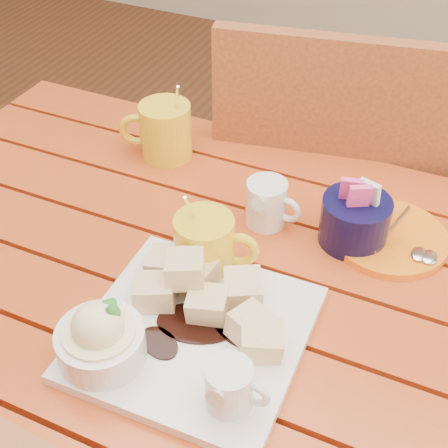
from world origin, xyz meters
The scene contains 8 objects.
table centered at (0.00, 0.00, 0.64)m, with size 1.20×0.79×0.75m.
dessert_plate centered at (0.00, -0.12, 0.78)m, with size 0.28×0.28×0.11m.
coffee_mug_left centered at (-0.22, 0.26, 0.80)m, with size 0.13×0.09×0.15m.
coffee_mug_right centered at (-0.02, 0.02, 0.80)m, with size 0.12×0.08×0.14m.
cream_pitcher centered at (0.02, 0.15, 0.79)m, with size 0.09×0.08×0.08m.
sugar_caddy centered at (0.15, 0.17, 0.79)m, with size 0.10×0.10×0.11m.
orange_saucer centered at (0.21, 0.19, 0.76)m, with size 0.18×0.18×0.02m.
chair_far centered at (0.04, 0.51, 0.54)m, with size 0.53×0.53×0.97m.
Camera 1 is at (0.27, -0.56, 1.39)m, focal length 50.00 mm.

